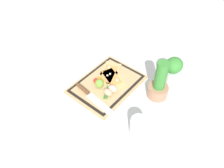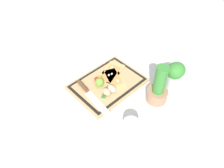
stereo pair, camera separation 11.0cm
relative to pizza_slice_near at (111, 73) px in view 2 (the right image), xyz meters
The scene contains 14 objects.
ground_plane 0.09m from the pizza_slice_near, 31.09° to the left, with size 6.00×6.00×0.00m, color silver.
cutting_board 0.09m from the pizza_slice_near, 31.09° to the left, with size 0.43×0.31×0.02m.
pizza_slice_near is the anchor object (origin of this frame).
pizza_slice_far 0.06m from the pizza_slice_near, 61.88° to the left, with size 0.17×0.21×0.02m.
knife 0.21m from the pizza_slice_near, ahead, with size 0.06×0.30×0.02m.
egg_brown 0.18m from the pizza_slice_near, 37.66° to the left, with size 0.04×0.06×0.04m, color tan.
egg_pink 0.15m from the pizza_slice_near, 47.63° to the left, with size 0.04×0.06×0.04m, color beige.
lime 0.13m from the pizza_slice_near, 12.94° to the left, with size 0.05×0.05×0.05m, color #70A838.
cherry_tomato_red 0.11m from the pizza_slice_near, ahead, with size 0.03×0.03×0.03m, color red.
cherry_tomato_yellow 0.09m from the pizza_slice_near, ahead, with size 0.03×0.03×0.03m, color orange.
scallion_bunch 0.09m from the pizza_slice_near, 36.91° to the left, with size 0.22×0.15×0.01m.
herb_pot 0.33m from the pizza_slice_near, 98.84° to the left, with size 0.12×0.12×0.25m.
sauce_jar 0.44m from the pizza_slice_near, 58.84° to the left, with size 0.08×0.08×0.11m.
herb_glass 0.39m from the pizza_slice_near, 119.12° to the left, with size 0.11×0.10×0.19m.
Camera 2 is at (0.62, 0.69, 0.98)m, focal length 35.00 mm.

